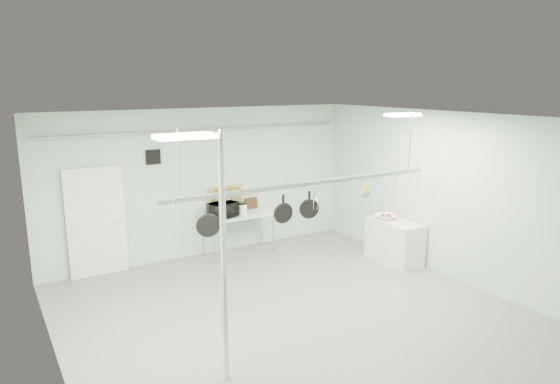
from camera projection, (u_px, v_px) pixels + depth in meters
floor at (309, 326)px, 7.79m from camera, size 8.00×8.00×0.00m
ceiling at (312, 121)px, 7.10m from camera, size 7.00×8.00×0.02m
back_wall at (204, 183)px, 10.77m from camera, size 7.00×0.02×3.20m
right_wall at (465, 200)px, 9.23m from camera, size 0.02×8.00×3.20m
door at (96, 223)px, 9.67m from camera, size 1.10×0.10×2.20m
wall_vent at (153, 157)px, 10.05m from camera, size 0.30×0.04×0.30m
conduit_pipe at (204, 130)px, 10.45m from camera, size 6.60×0.07×0.07m
chrome_pole at (224, 260)px, 6.08m from camera, size 0.08×0.08×3.20m
prep_table at (238, 217)px, 10.92m from camera, size 1.60×0.70×0.91m
side_cabinet at (394, 242)px, 10.47m from camera, size 0.60×1.20×0.90m
pot_rack at (310, 182)px, 7.66m from camera, size 4.80×0.06×1.00m
light_panel_left at (186, 136)px, 5.32m from camera, size 0.65×0.30×0.05m
light_panel_right at (403, 115)px, 8.83m from camera, size 0.65×0.30×0.05m
microwave at (223, 210)px, 10.59m from camera, size 0.69×0.56×0.33m
coffee_canister at (243, 209)px, 10.89m from camera, size 0.23×0.23×0.22m
painting_large at (227, 199)px, 11.03m from camera, size 0.78×0.16×0.58m
painting_small at (251, 203)px, 11.38m from camera, size 0.30×0.08×0.25m
fruit_bowl at (386, 217)px, 10.50m from camera, size 0.46×0.46×0.10m
skillet_left at (208, 220)px, 6.87m from camera, size 0.33×0.15×0.44m
skillet_mid at (283, 209)px, 7.49m from camera, size 0.32×0.09×0.45m
skillet_right at (309, 205)px, 7.73m from camera, size 0.31×0.16×0.43m
whisk at (314, 202)px, 7.78m from camera, size 0.24×0.24×0.37m
grater at (366, 191)px, 8.30m from camera, size 0.10×0.05×0.25m
saucepan at (366, 190)px, 8.30m from camera, size 0.13×0.10×0.22m
fruit_cluster at (386, 215)px, 10.49m from camera, size 0.24×0.24×0.09m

